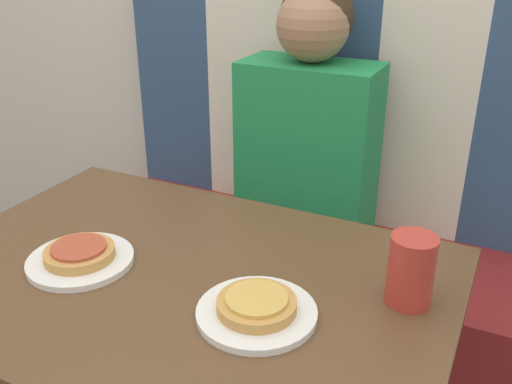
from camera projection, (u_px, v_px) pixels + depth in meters
The scene contains 9 objects.
booth_seat at pixel (301, 306), 1.73m from camera, with size 1.31×0.45×0.49m.
booth_backrest at pixel (333, 96), 1.63m from camera, with size 1.31×0.07×0.72m.
dining_table at pixel (181, 322), 1.06m from camera, with size 0.95×0.65×0.73m.
person at pixel (309, 120), 1.49m from camera, with size 0.35×0.21×0.69m.
plate_left at pixel (81, 260), 1.04m from camera, with size 0.19×0.19×0.01m.
plate_right at pixel (257, 313), 0.90m from camera, with size 0.19×0.19×0.01m.
pizza_left at pixel (79, 252), 1.03m from camera, with size 0.13×0.13×0.02m.
pizza_right at pixel (257, 304), 0.89m from camera, with size 0.13×0.13×0.02m.
drinking_cup at pixel (411, 270), 0.91m from camera, with size 0.08×0.08×0.12m.
Camera 1 is at (0.50, -0.71, 1.29)m, focal length 40.00 mm.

